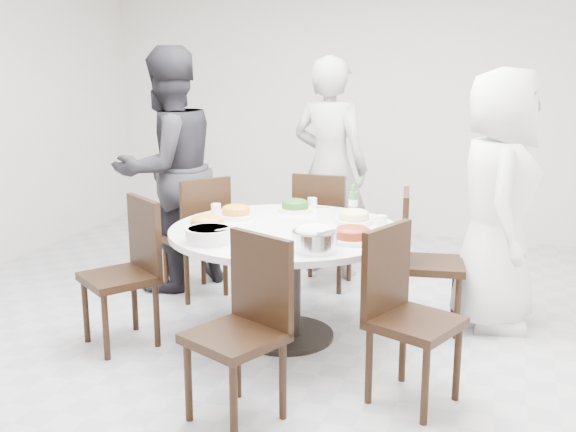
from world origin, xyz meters
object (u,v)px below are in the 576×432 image
(chair_se, at_px, (415,319))
(diner_left, at_px, (168,170))
(chair_sw, at_px, (119,274))
(rice_bowl, at_px, (315,241))
(beverage_bottle, at_px, (353,201))
(diner_middle, at_px, (330,168))
(chair_ne, at_px, (432,261))
(chair_nw, at_px, (194,236))
(chair_s, at_px, (235,333))
(dining_table, at_px, (286,284))
(soup_bowl, at_px, (209,235))
(diner_right, at_px, (498,200))
(chair_n, at_px, (324,229))

(chair_se, distance_m, diner_left, 2.57)
(chair_sw, height_order, rice_bowl, chair_sw)
(beverage_bottle, bearing_deg, diner_middle, 113.41)
(chair_ne, height_order, chair_nw, same)
(chair_s, xyz_separation_m, rice_bowl, (0.23, 0.64, 0.33))
(chair_ne, relative_size, diner_left, 0.49)
(chair_ne, relative_size, chair_s, 1.00)
(chair_nw, bearing_deg, diner_left, -80.02)
(dining_table, xyz_separation_m, diner_left, (-1.22, 0.72, 0.58))
(chair_nw, bearing_deg, soup_bowl, 64.74)
(dining_table, height_order, diner_right, diner_right)
(diner_left, xyz_separation_m, beverage_bottle, (1.55, -0.24, -0.10))
(chair_s, distance_m, soup_bowl, 0.82)
(rice_bowl, bearing_deg, diner_right, 49.06)
(chair_sw, relative_size, beverage_bottle, 4.33)
(diner_right, bearing_deg, diner_left, 83.56)
(chair_s, relative_size, diner_right, 0.54)
(dining_table, xyz_separation_m, chair_ne, (0.89, 0.47, 0.10))
(chair_sw, relative_size, diner_middle, 0.51)
(chair_nw, relative_size, diner_middle, 0.51)
(chair_n, distance_m, chair_sw, 1.82)
(beverage_bottle, bearing_deg, chair_se, -61.70)
(diner_middle, bearing_deg, soup_bowl, 95.30)
(chair_se, bearing_deg, chair_ne, 24.74)
(diner_right, xyz_separation_m, rice_bowl, (-0.97, -1.12, -0.08))
(chair_se, height_order, rice_bowl, chair_se)
(chair_n, xyz_separation_m, chair_nw, (-0.91, -0.52, 0.00))
(chair_n, bearing_deg, soup_bowl, 79.99)
(chair_ne, bearing_deg, dining_table, 109.86)
(chair_n, relative_size, beverage_bottle, 4.33)
(chair_n, xyz_separation_m, rice_bowl, (0.36, -1.56, 0.33))
(diner_middle, distance_m, beverage_bottle, 1.07)
(rice_bowl, bearing_deg, chair_n, 102.90)
(diner_right, bearing_deg, chair_ne, 111.47)
(chair_ne, relative_size, rice_bowl, 3.61)
(chair_ne, height_order, chair_se, same)
(chair_se, bearing_deg, chair_nw, 80.19)
(chair_se, xyz_separation_m, beverage_bottle, (-0.59, 1.09, 0.38))
(soup_bowl, bearing_deg, diner_right, 35.08)
(chair_se, bearing_deg, dining_table, 79.45)
(dining_table, height_order, diner_middle, diner_middle)
(chair_se, xyz_separation_m, soup_bowl, (-1.25, 0.15, 0.32))
(chair_n, bearing_deg, diner_left, 19.02)
(chair_s, height_order, rice_bowl, chair_s)
(diner_left, distance_m, soup_bowl, 1.49)
(beverage_bottle, bearing_deg, chair_nw, 174.97)
(chair_ne, xyz_separation_m, chair_se, (0.03, -1.09, 0.00))
(chair_s, height_order, beverage_bottle, beverage_bottle)
(chair_n, xyz_separation_m, soup_bowl, (-0.29, -1.58, 0.32))
(diner_right, distance_m, rice_bowl, 1.48)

